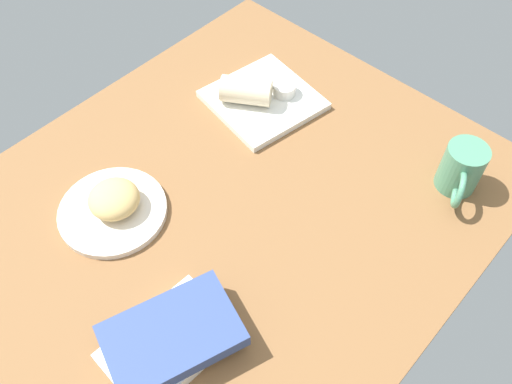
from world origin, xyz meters
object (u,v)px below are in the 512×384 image
Objects in this scene: scone_pastry at (114,199)px; sauce_cup at (284,89)px; book_stack at (170,339)px; coffee_mug at (461,169)px; round_plate at (113,211)px; square_plate at (263,100)px; breakfast_wrap at (246,91)px.

scone_pastry is 1.86× the size of sauce_cup.
coffee_mug reaches higher than book_stack.
book_stack is at bearing -15.32° from coffee_mug.
round_plate is 43.01cm from square_plate.
breakfast_wrap reaches higher than sauce_cup.
square_plate reaches higher than round_plate.
round_plate is at bearing -11.11° from scone_pastry.
breakfast_wrap is at bearing -75.78° from coffee_mug.
sauce_cup is (-47.25, 3.27, 2.34)cm from round_plate.
square_plate is at bearing 179.37° from scone_pastry.
scone_pastry is at bearing -111.48° from book_stack.
book_stack is (11.20, 28.47, -0.98)cm from scone_pastry.
breakfast_wrap reaches higher than book_stack.
square_plate is 60.18cm from book_stack.
breakfast_wrap is at bearing -31.64° from square_plate.
coffee_mug is (-4.27, 42.31, 2.25)cm from sauce_cup.
coffee_mug is (-8.52, 44.93, 4.50)cm from square_plate.
breakfast_wrap reaches higher than round_plate.
breakfast_wrap is (7.65, -4.71, 1.58)cm from sauce_cup.
coffee_mug reaches higher than round_plate.
square_plate is 1.71× the size of coffee_mug.
coffee_mug is at bearing 138.07° from scone_pastry.
sauce_cup is 62.83cm from book_stack.
book_stack is at bearing 23.84° from sauce_cup.
sauce_cup is at bearing 176.19° from scone_pastry.
round_plate is 0.86× the size of book_stack.
coffee_mug is (-11.92, 47.02, 0.68)cm from breakfast_wrap.
scone_pastry is 0.88× the size of breakfast_wrap.
book_stack is at bearing -1.52° from breakfast_wrap.
round_plate is 3.42cm from scone_pastry.
sauce_cup is at bearing 115.69° from breakfast_wrap.
square_plate is at bearing -79.27° from coffee_mug.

